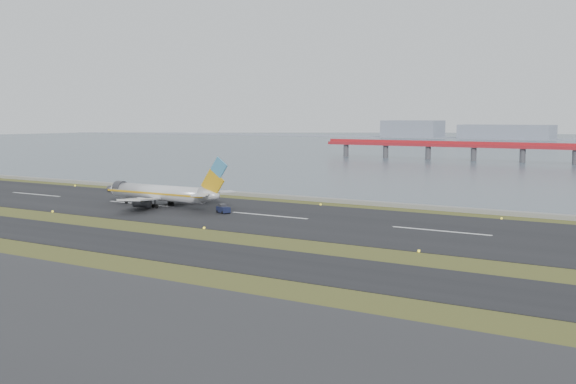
# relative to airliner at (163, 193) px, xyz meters

# --- Properties ---
(ground) EXTENTS (1000.00, 1000.00, 0.00)m
(ground) POSITION_rel_airliner_xyz_m (30.26, -28.47, -3.46)
(ground) COLOR #404C1B
(ground) RESTS_ON ground
(taxiway_strip) EXTENTS (1000.00, 18.00, 0.10)m
(taxiway_strip) POSITION_rel_airliner_xyz_m (30.26, -40.47, -3.41)
(taxiway_strip) COLOR black
(taxiway_strip) RESTS_ON ground
(runway_strip) EXTENTS (1000.00, 45.00, 0.10)m
(runway_strip) POSITION_rel_airliner_xyz_m (30.26, 1.53, -3.41)
(runway_strip) COLOR black
(runway_strip) RESTS_ON ground
(seawall) EXTENTS (1000.00, 2.50, 1.00)m
(seawall) POSITION_rel_airliner_xyz_m (30.26, 31.53, -2.96)
(seawall) COLOR gray
(seawall) RESTS_ON ground
(red_pier) EXTENTS (260.00, 5.00, 10.20)m
(red_pier) POSITION_rel_airliner_xyz_m (50.26, 221.53, 3.82)
(red_pier) COLOR red
(red_pier) RESTS_ON ground
(airliner) EXTENTS (38.52, 32.89, 12.80)m
(airliner) POSITION_rel_airliner_xyz_m (0.00, 0.00, 0.00)
(airliner) COLOR silver
(airliner) RESTS_ON ground
(pushback_tug) EXTENTS (3.85, 3.05, 2.17)m
(pushback_tug) POSITION_rel_airliner_xyz_m (19.33, -1.03, -2.41)
(pushback_tug) COLOR #141938
(pushback_tug) RESTS_ON ground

